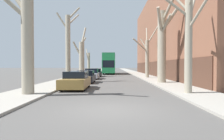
{
  "coord_description": "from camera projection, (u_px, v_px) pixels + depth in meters",
  "views": [
    {
      "loc": [
        0.14,
        -8.27,
        1.84
      ],
      "look_at": [
        -0.13,
        30.38,
        0.97
      ],
      "focal_mm": 32.0,
      "sensor_mm": 36.0,
      "label": 1
    }
  ],
  "objects": [
    {
      "name": "ground_plane",
      "position": [
        110.0,
        110.0,
        8.31
      ],
      "size": [
        300.0,
        300.0,
        0.0
      ],
      "primitive_type": "plane",
      "color": "#4C4947"
    },
    {
      "name": "sidewalk_left",
      "position": [
        94.0,
        72.0,
        58.34
      ],
      "size": [
        3.05,
        120.0,
        0.12
      ],
      "primitive_type": "cube",
      "color": "gray",
      "rests_on": "ground"
    },
    {
      "name": "sidewalk_right",
      "position": [
        131.0,
        72.0,
        58.26
      ],
      "size": [
        3.05,
        120.0,
        0.12
      ],
      "primitive_type": "cube",
      "color": "gray",
      "rests_on": "ground"
    },
    {
      "name": "building_facade_right",
      "position": [
        181.0,
        34.0,
        34.74
      ],
      "size": [
        10.08,
        43.56,
        14.85
      ],
      "color": "brown",
      "rests_on": "ground"
    },
    {
      "name": "street_tree_left_0",
      "position": [
        27.0,
        30.0,
        12.08
      ],
      "size": [
        3.79,
        2.2,
        7.67
      ],
      "color": "gray",
      "rests_on": "ground"
    },
    {
      "name": "street_tree_left_1",
      "position": [
        68.0,
        45.0,
        22.28
      ],
      "size": [
        2.75,
        2.93,
        8.26
      ],
      "color": "gray",
      "rests_on": "ground"
    },
    {
      "name": "street_tree_left_2",
      "position": [
        82.0,
        57.0,
        32.19
      ],
      "size": [
        2.08,
        2.12,
        8.22
      ],
      "color": "gray",
      "rests_on": "ground"
    },
    {
      "name": "street_tree_left_3",
      "position": [
        89.0,
        62.0,
        42.05
      ],
      "size": [
        1.29,
        2.91,
        5.56
      ],
      "color": "gray",
      "rests_on": "ground"
    },
    {
      "name": "street_tree_right_0",
      "position": [
        188.0,
        36.0,
        12.48
      ],
      "size": [
        3.73,
        3.52,
        6.85
      ],
      "color": "gray",
      "rests_on": "ground"
    },
    {
      "name": "street_tree_right_1",
      "position": [
        162.0,
        43.0,
        20.34
      ],
      "size": [
        1.97,
        2.84,
        8.51
      ],
      "color": "gray",
      "rests_on": "ground"
    },
    {
      "name": "street_tree_right_2",
      "position": [
        147.0,
        55.0,
        29.09
      ],
      "size": [
        4.23,
        3.17,
        8.13
      ],
      "color": "gray",
      "rests_on": "ground"
    },
    {
      "name": "double_decker_bus",
      "position": [
        109.0,
        63.0,
        44.26
      ],
      "size": [
        2.6,
        11.28,
        4.38
      ],
      "color": "#1E7F47",
      "rests_on": "ground"
    },
    {
      "name": "parked_car_0",
      "position": [
        76.0,
        81.0,
        15.7
      ],
      "size": [
        1.88,
        4.28,
        1.38
      ],
      "color": "olive",
      "rests_on": "ground"
    },
    {
      "name": "parked_car_1",
      "position": [
        86.0,
        77.0,
        21.41
      ],
      "size": [
        1.81,
        3.97,
        1.32
      ],
      "color": "black",
      "rests_on": "ground"
    },
    {
      "name": "parked_car_2",
      "position": [
        92.0,
        74.0,
        27.26
      ],
      "size": [
        1.82,
        4.21,
        1.44
      ],
      "color": "#9EA3AD",
      "rests_on": "ground"
    },
    {
      "name": "parked_car_3",
      "position": [
        96.0,
        73.0,
        33.19
      ],
      "size": [
        1.85,
        4.3,
        1.32
      ],
      "color": "black",
      "rests_on": "ground"
    }
  ]
}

